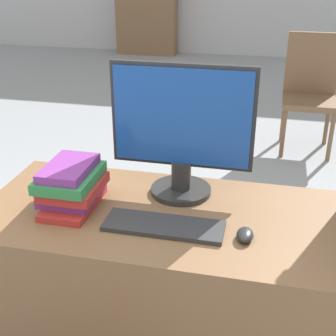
% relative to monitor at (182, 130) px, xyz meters
% --- Properties ---
extents(desk, '(1.33, 0.61, 0.77)m').
position_rel_monitor_xyz_m(desk, '(-0.01, -0.16, -0.64)').
color(desk, brown).
rests_on(desk, ground_plane).
extents(monitor, '(0.51, 0.23, 0.49)m').
position_rel_monitor_xyz_m(monitor, '(0.00, 0.00, 0.00)').
color(monitor, '#282828').
rests_on(monitor, desk).
extents(keyboard, '(0.40, 0.13, 0.02)m').
position_rel_monitor_xyz_m(keyboard, '(-0.01, -0.26, -0.24)').
color(keyboard, '#2D2D2D').
rests_on(keyboard, desk).
extents(mouse, '(0.05, 0.08, 0.03)m').
position_rel_monitor_xyz_m(mouse, '(0.26, -0.26, -0.23)').
color(mouse, '#262626').
rests_on(mouse, desk).
extents(book_stack, '(0.20, 0.27, 0.16)m').
position_rel_monitor_xyz_m(book_stack, '(-0.36, -0.18, -0.17)').
color(book_stack, '#B72D28').
rests_on(book_stack, desk).
extents(far_chair, '(0.44, 0.44, 0.98)m').
position_rel_monitor_xyz_m(far_chair, '(0.62, 2.51, -0.48)').
color(far_chair, brown).
rests_on(far_chair, ground_plane).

